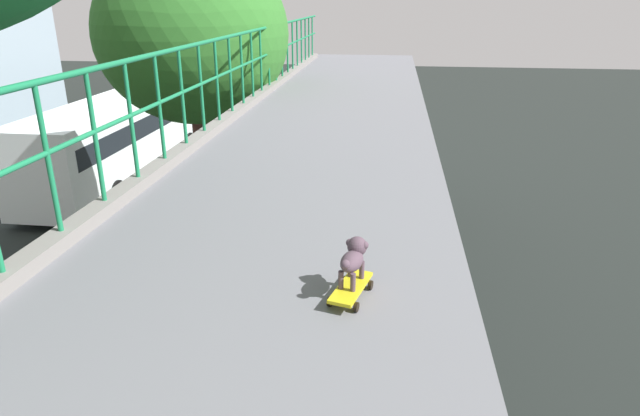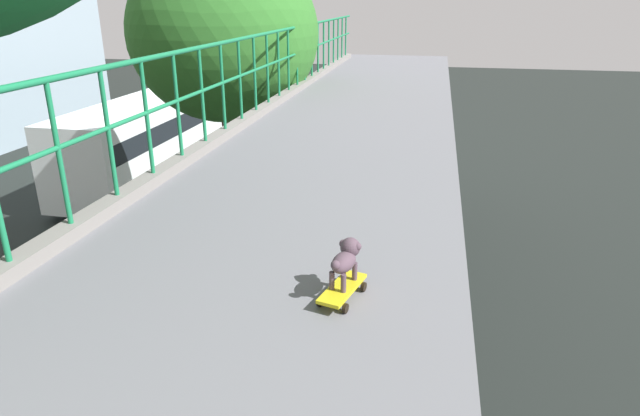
{
  "view_description": "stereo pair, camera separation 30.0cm",
  "coord_description": "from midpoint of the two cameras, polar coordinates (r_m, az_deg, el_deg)",
  "views": [
    {
      "loc": [
        2.38,
        -0.55,
        6.92
      ],
      "look_at": [
        1.87,
        3.43,
        5.37
      ],
      "focal_mm": 30.77,
      "sensor_mm": 36.0,
      "label": 1
    },
    {
      "loc": [
        2.68,
        -0.5,
        6.92
      ],
      "look_at": [
        1.87,
        3.43,
        5.37
      ],
      "focal_mm": 30.77,
      "sensor_mm": 36.0,
      "label": 2
    }
  ],
  "objects": [
    {
      "name": "toy_skateboard",
      "position": [
        3.73,
        0.91,
        -8.39
      ],
      "size": [
        0.29,
        0.51,
        0.09
      ],
      "color": "gold",
      "rests_on": "overpass_deck"
    },
    {
      "name": "small_dog",
      "position": [
        3.69,
        1.19,
        -5.12
      ],
      "size": [
        0.2,
        0.36,
        0.3
      ],
      "color": "#503C49",
      "rests_on": "toy_skateboard"
    },
    {
      "name": "city_bus",
      "position": [
        23.42,
        -20.43,
        7.21
      ],
      "size": [
        2.77,
        11.52,
        3.18
      ],
      "color": "white",
      "rests_on": "ground"
    },
    {
      "name": "roadside_tree_far",
      "position": [
        13.35,
        -13.76,
        16.99
      ],
      "size": [
        4.35,
        4.35,
        8.12
      ],
      "color": "brown",
      "rests_on": "ground"
    }
  ]
}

